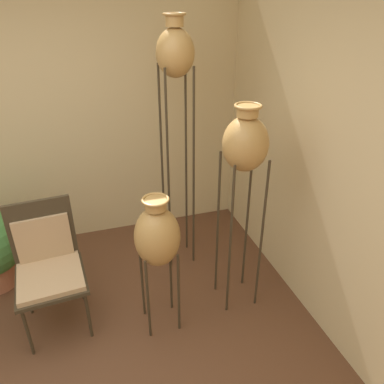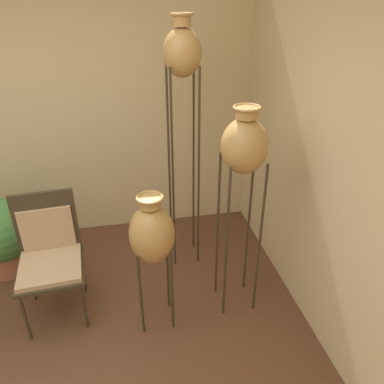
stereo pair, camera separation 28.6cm
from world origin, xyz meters
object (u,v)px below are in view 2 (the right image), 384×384
object	(u,v)px
vase_stand_short	(152,234)
vase_stand_medium	(244,149)
chair	(49,251)
vase_stand_tall	(182,62)
potted_plant	(0,234)

from	to	relation	value
vase_stand_short	vase_stand_medium	bearing A→B (deg)	6.96
vase_stand_medium	chair	size ratio (longest dim) A/B	1.67
vase_stand_tall	potted_plant	size ratio (longest dim) A/B	3.00
vase_stand_tall	vase_stand_medium	world-z (taller)	vase_stand_tall
chair	potted_plant	bearing A→B (deg)	127.86
vase_stand_tall	vase_stand_short	size ratio (longest dim) A/B	1.95
vase_stand_medium	potted_plant	size ratio (longest dim) A/B	2.29
chair	vase_stand_medium	bearing A→B (deg)	-13.29
vase_stand_medium	vase_stand_short	world-z (taller)	vase_stand_medium
vase_stand_short	potted_plant	bearing A→B (deg)	146.12
potted_plant	vase_stand_short	bearing A→B (deg)	-33.88
vase_stand_tall	potted_plant	world-z (taller)	vase_stand_tall
vase_stand_tall	chair	distance (m)	1.81
vase_stand_tall	vase_stand_medium	xyz separation A→B (m)	(0.31, -0.69, -0.49)
vase_stand_tall	vase_stand_short	distance (m)	1.36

